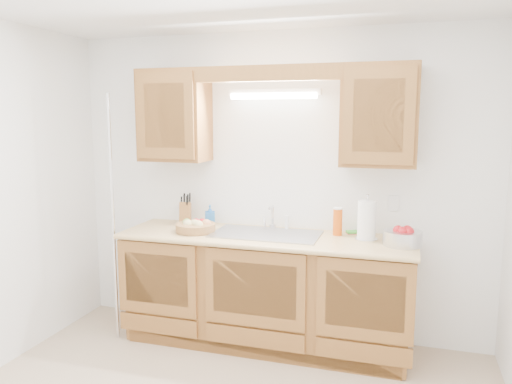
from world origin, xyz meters
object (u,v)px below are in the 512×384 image
(paper_towel, at_px, (367,221))
(apple_bowl, at_px, (403,237))
(fruit_basket, at_px, (196,226))
(knife_block, at_px, (185,213))

(paper_towel, relative_size, apple_bowl, 1.02)
(fruit_basket, xyz_separation_m, apple_bowl, (1.60, 0.04, 0.02))
(fruit_basket, relative_size, paper_towel, 1.10)
(knife_block, height_order, paper_towel, paper_towel)
(fruit_basket, distance_m, knife_block, 0.30)
(knife_block, xyz_separation_m, paper_towel, (1.53, -0.10, 0.05))
(fruit_basket, height_order, apple_bowl, apple_bowl)
(knife_block, distance_m, apple_bowl, 1.81)
(paper_towel, bearing_deg, fruit_basket, -174.58)
(fruit_basket, xyz_separation_m, paper_towel, (1.34, 0.13, 0.10))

